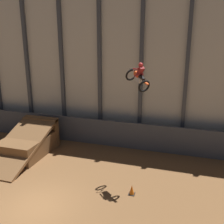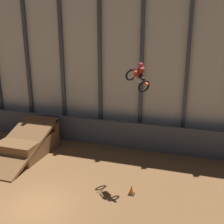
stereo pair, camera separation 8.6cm
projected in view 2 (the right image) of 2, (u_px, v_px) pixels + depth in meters
name	position (u px, v px, depth m)	size (l,w,h in m)	color
ground_plane	(36.00, 207.00, 13.70)	(60.00, 60.00, 0.00)	brown
arena_back_wall	(101.00, 68.00, 21.19)	(32.00, 0.40, 12.18)	beige
lower_barrier	(96.00, 132.00, 21.46)	(31.36, 0.20, 2.13)	#474C56
dirt_ramp	(29.00, 143.00, 19.90)	(2.99, 6.17, 2.43)	brown
rider_bike_solo	(138.00, 77.00, 14.60)	(1.70, 1.68, 1.65)	black
traffic_cone_near_ramp	(132.00, 190.00, 14.71)	(0.36, 0.36, 0.58)	black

